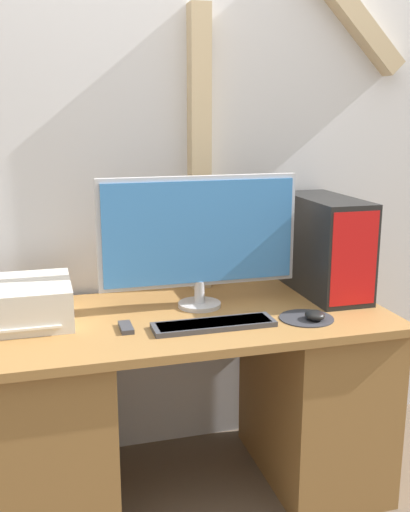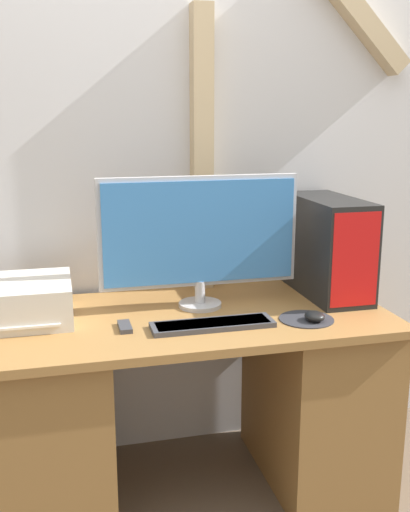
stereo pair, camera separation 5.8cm
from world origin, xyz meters
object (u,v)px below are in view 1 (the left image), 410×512
(computer_tower, at_px, (325,246))
(remote_control, at_px, (126,327))
(monitor, at_px, (199,235))
(printer, at_px, (29,302))
(keyboard, at_px, (214,324))
(mouse, at_px, (315,315))

(computer_tower, height_order, remote_control, computer_tower)
(computer_tower, xyz_separation_m, remote_control, (-0.83, -0.21, -0.19))
(monitor, height_order, printer, monitor)
(keyboard, bearing_deg, printer, 158.81)
(keyboard, height_order, remote_control, keyboard)
(remote_control, bearing_deg, keyboard, -10.95)
(monitor, xyz_separation_m, computer_tower, (0.53, 0.04, -0.08))
(monitor, height_order, computer_tower, monitor)
(printer, height_order, remote_control, printer)
(monitor, relative_size, printer, 2.15)
(printer, bearing_deg, computer_tower, 1.73)
(monitor, bearing_deg, remote_control, -150.02)
(remote_control, bearing_deg, mouse, -7.94)
(monitor, bearing_deg, keyboard, -92.77)
(monitor, bearing_deg, mouse, -37.37)
(computer_tower, bearing_deg, monitor, -176.04)
(monitor, relative_size, keyboard, 1.76)
(mouse, height_order, remote_control, mouse)
(computer_tower, bearing_deg, remote_control, -165.77)
(mouse, height_order, computer_tower, computer_tower)
(keyboard, bearing_deg, remote_control, 169.05)
(keyboard, distance_m, mouse, 0.36)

